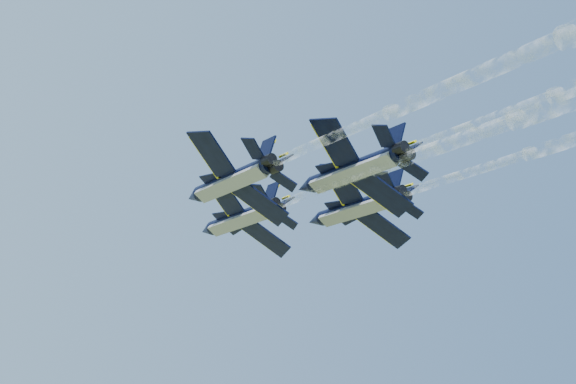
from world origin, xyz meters
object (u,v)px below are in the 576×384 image
jet_lead (240,219)px  jet_right (357,208)px  jet_left (231,181)px  jet_slot (352,170)px

jet_lead → jet_right: (9.16, -10.62, 0.00)m
jet_left → jet_right: same height
jet_lead → jet_slot: same height
jet_lead → jet_slot: (1.30, -20.87, 0.00)m
jet_lead → jet_left: bearing=-126.3°
jet_slot → jet_lead: bearing=89.3°
jet_lead → jet_slot: size_ratio=1.00×
jet_left → jet_lead: bearing=53.7°
jet_lead → jet_right: 14.03m
jet_left → jet_right: size_ratio=1.00×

